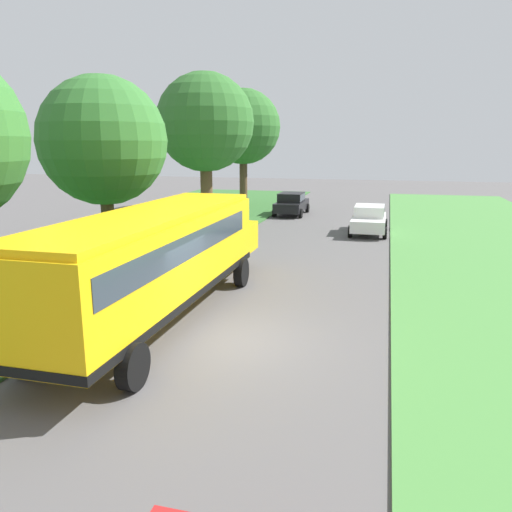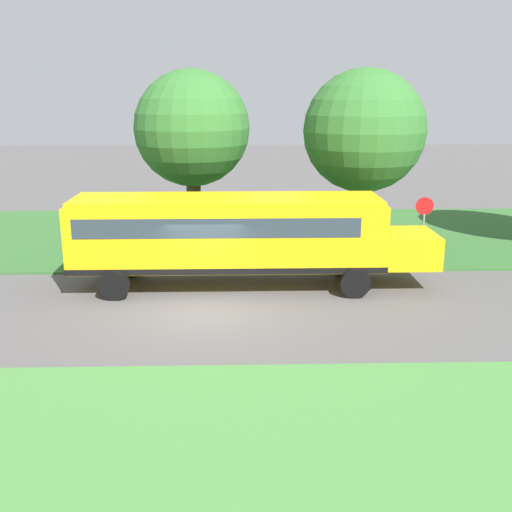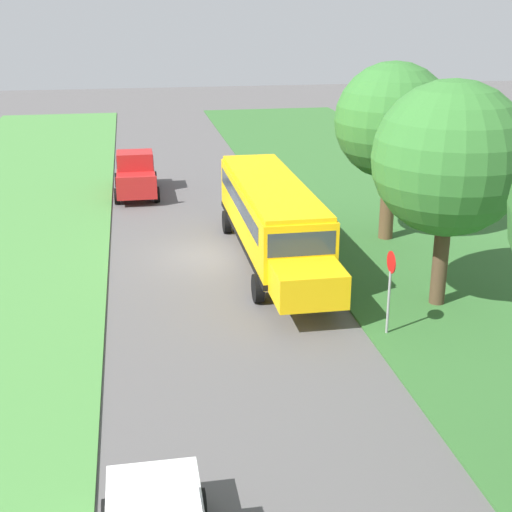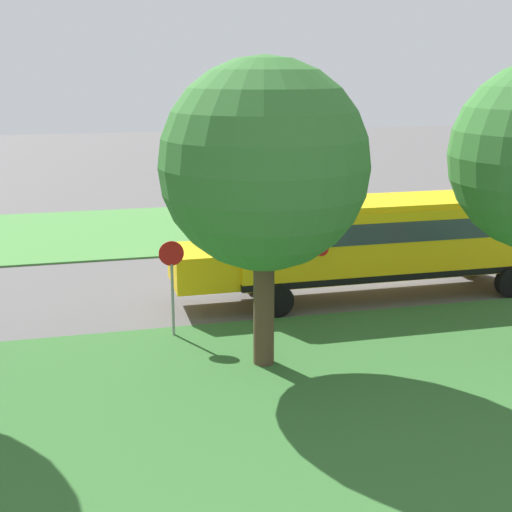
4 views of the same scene
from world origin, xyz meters
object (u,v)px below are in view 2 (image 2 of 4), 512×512
Objects in this scene: oak_tree_beside_bus at (191,128)px; school_bus at (236,233)px; oak_tree_roadside_mid at (363,129)px; stop_sign at (423,223)px.

school_bus is at bearing 19.37° from oak_tree_beside_bus.
stop_sign is at bearing 39.85° from oak_tree_roadside_mid.
oak_tree_beside_bus is at bearing -95.12° from oak_tree_roadside_mid.
school_bus is 7.48m from stop_sign.
school_bus is at bearing -72.75° from stop_sign.
oak_tree_roadside_mid is at bearing 131.84° from school_bus.
stop_sign is (3.02, 8.98, -3.39)m from oak_tree_beside_bus.
oak_tree_roadside_mid is (0.63, 6.99, -0.02)m from oak_tree_beside_bus.
oak_tree_roadside_mid is 4.59m from stop_sign.
stop_sign is (-2.22, 7.14, -0.19)m from school_bus.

